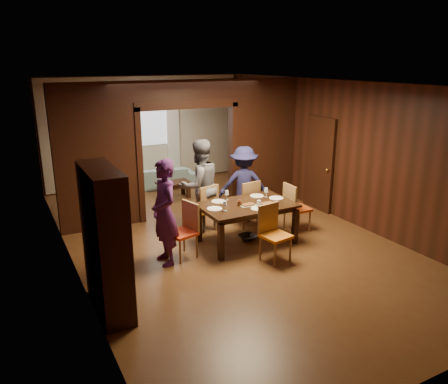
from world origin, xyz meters
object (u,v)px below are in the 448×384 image
coffee_table (174,190)px  chair_left (182,231)px  chair_right (298,207)px  chair_near (276,234)px  person_navy (244,184)px  dining_table (247,223)px  chair_far_r (245,203)px  hutch (106,241)px  person_grey (200,186)px  sofa (159,177)px  chair_far_l (203,208)px  person_purple (164,213)px

coffee_table → chair_left: size_ratio=0.82×
chair_right → chair_near: 1.52m
person_navy → dining_table: person_navy is taller
chair_far_r → hutch: (-3.24, -1.86, 0.52)m
person_navy → chair_far_r: (-0.12, -0.27, -0.31)m
person_grey → sofa: (0.31, 3.28, -0.65)m
sofa → chair_far_r: size_ratio=1.93×
chair_far_l → chair_right: bearing=140.3°
person_navy → hutch: (-3.36, -2.13, 0.20)m
sofa → chair_far_r: 3.55m
sofa → coffee_table: (0.00, -1.05, -0.07)m
person_grey → person_navy: 1.05m
person_grey → dining_table: 1.23m
chair_left → chair_near: (1.35, -0.85, 0.00)m
chair_left → chair_far_l: bearing=123.5°
coffee_table → chair_near: chair_near is taller
chair_near → hutch: size_ratio=0.48×
person_grey → chair_far_r: person_grey is taller
chair_far_l → person_purple: bearing=28.0°
dining_table → coffee_table: dining_table is taller
person_grey → chair_near: 2.01m
person_purple → chair_left: person_purple is taller
sofa → chair_left: (-1.13, -4.31, 0.21)m
person_purple → chair_far_r: 2.27m
chair_left → chair_far_r: 1.93m
coffee_table → hutch: hutch is taller
dining_table → chair_far_r: (0.42, 0.78, 0.10)m
coffee_table → chair_far_r: chair_far_r is taller
chair_far_l → person_grey: bearing=-81.0°
chair_right → chair_far_l: (-1.68, 0.85, 0.00)m
person_grey → chair_far_l: bearing=104.9°
sofa → chair_right: size_ratio=1.93×
dining_table → hutch: size_ratio=0.85×
sofa → chair_right: (1.40, -4.20, 0.21)m
chair_near → coffee_table: bearing=83.7°
person_grey → hutch: 3.11m
person_purple → person_navy: (2.17, 1.14, -0.09)m
chair_near → chair_far_l: bearing=96.1°
person_grey → chair_far_r: bearing=160.4°
person_grey → coffee_table: person_grey is taller
person_purple → coffee_table: 3.68m
person_navy → coffee_table: bearing=-46.8°
person_grey → chair_left: 1.39m
sofa → person_grey: bearing=93.2°
dining_table → chair_far_l: (-0.46, 0.92, 0.10)m
person_purple → chair_right: size_ratio=1.84×
dining_table → chair_far_r: chair_far_r is taller
chair_far_l → hutch: size_ratio=0.48×
hutch → chair_near: bearing=3.7°
person_navy → dining_table: bearing=87.2°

